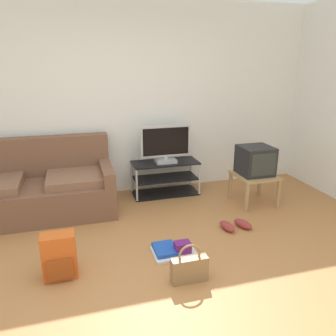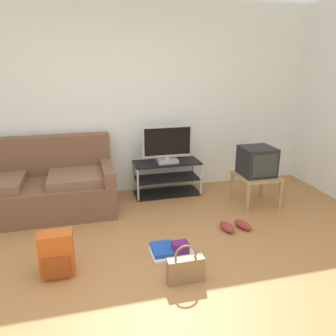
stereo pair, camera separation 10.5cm
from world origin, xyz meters
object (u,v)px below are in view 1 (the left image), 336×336
couch (36,189)px  side_table (254,179)px  backpack (59,256)px  crt_tv (255,160)px  tv_stand (165,178)px  flat_tv (166,145)px  floor_tray (174,250)px  handbag (189,268)px  sneakers_pair (235,225)px

couch → side_table: couch is taller
side_table → backpack: 2.73m
crt_tv → backpack: size_ratio=1.00×
tv_stand → backpack: 2.22m
couch → side_table: bearing=-10.0°
flat_tv → backpack: flat_tv is taller
backpack → floor_tray: backpack is taller
side_table → crt_tv: crt_tv is taller
side_table → couch: bearing=170.0°
handbag → flat_tv: bearing=80.1°
side_table → backpack: (-2.53, -1.01, -0.15)m
flat_tv → couch: bearing=-175.2°
handbag → floor_tray: (-0.01, 0.46, -0.09)m
floor_tray → sneakers_pair: bearing=20.6°
crt_tv → couch: bearing=170.4°
tv_stand → handbag: tv_stand is taller
couch → backpack: bearing=-78.6°
couch → handbag: (1.40, -1.89, -0.20)m
couch → backpack: size_ratio=4.52×
tv_stand → floor_tray: bearing=-102.7°
backpack → floor_tray: 1.11m
tv_stand → backpack: bearing=-131.0°
side_table → floor_tray: side_table is taller
couch → floor_tray: (1.40, -1.43, -0.29)m
handbag → backpack: bearing=160.7°
sneakers_pair → floor_tray: bearing=-159.4°
sneakers_pair → backpack: bearing=-168.6°
handbag → side_table: bearing=44.3°
sneakers_pair → couch: bearing=153.7°
flat_tv → sneakers_pair: bearing=-68.6°
sneakers_pair → floor_tray: 0.91m
side_table → floor_tray: bearing=-146.9°
sneakers_pair → crt_tv: bearing=47.4°
sneakers_pair → flat_tv: bearing=111.4°
tv_stand → side_table: 1.27m
handbag → floor_tray: size_ratio=0.85×
tv_stand → couch: bearing=-174.5°
sneakers_pair → floor_tray: size_ratio=0.87×
crt_tv → sneakers_pair: 1.03m
couch → sneakers_pair: 2.53m
flat_tv → handbag: size_ratio=1.98×
couch → flat_tv: (1.76, 0.15, 0.43)m
tv_stand → backpack: (-1.46, -1.68, -0.04)m
sneakers_pair → floor_tray: (-0.85, -0.32, -0.00)m
tv_stand → flat_tv: bearing=-90.0°
couch → floor_tray: couch is taller
flat_tv → side_table: 1.31m
flat_tv → crt_tv: flat_tv is taller
flat_tv → crt_tv: bearing=-30.3°
couch → floor_tray: 2.02m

